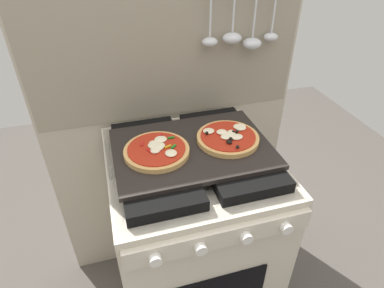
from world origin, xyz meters
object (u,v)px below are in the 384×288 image
(stove, at_px, (192,235))
(baking_tray, at_px, (192,148))
(pizza_right, at_px, (228,138))
(pizza_left, at_px, (157,150))

(stove, height_order, baking_tray, baking_tray)
(stove, bearing_deg, pizza_right, -0.78)
(stove, distance_m, pizza_left, 0.49)
(baking_tray, bearing_deg, stove, -90.00)
(pizza_right, bearing_deg, stove, 179.22)
(baking_tray, distance_m, pizza_right, 0.13)
(baking_tray, relative_size, pizza_right, 2.45)
(stove, bearing_deg, pizza_left, -178.06)
(pizza_right, bearing_deg, pizza_left, -179.47)
(stove, distance_m, pizza_right, 0.50)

